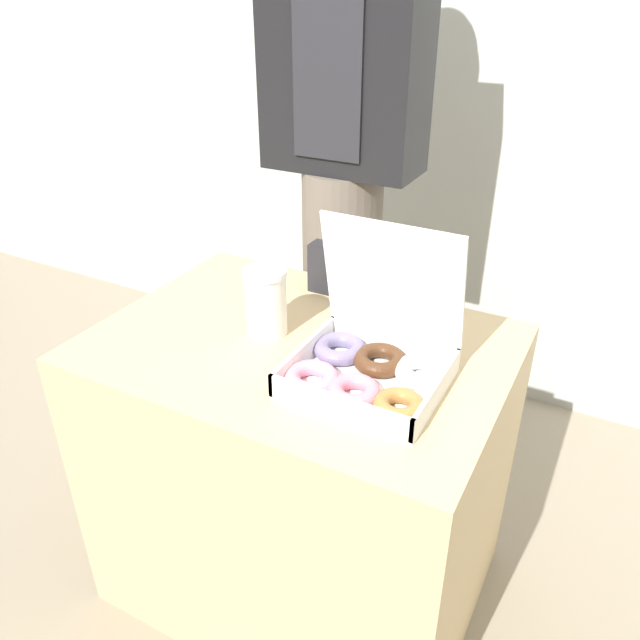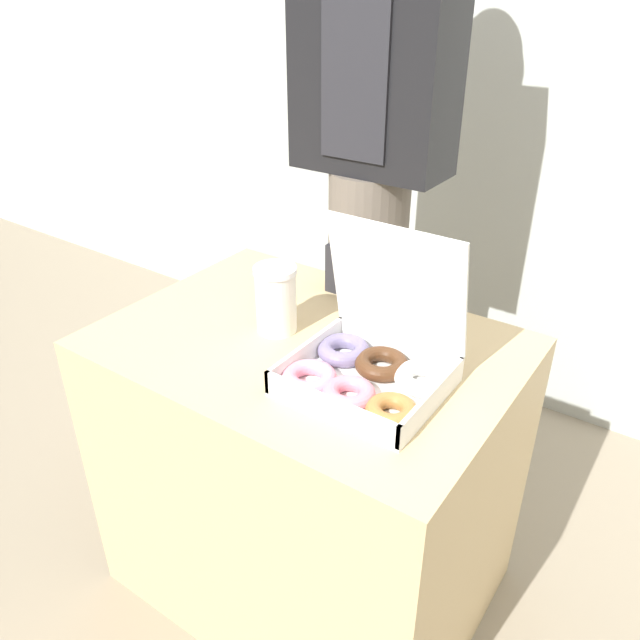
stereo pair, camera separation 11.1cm
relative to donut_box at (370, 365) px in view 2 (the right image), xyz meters
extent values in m
plane|color=gray|center=(-0.19, 0.06, -0.76)|extent=(14.00, 14.00, 0.00)
cube|color=#B2B7B2|center=(-0.19, 1.15, 0.54)|extent=(10.00, 0.05, 2.60)
cube|color=tan|center=(-0.19, 0.06, -0.40)|extent=(0.85, 0.61, 0.72)
cube|color=white|center=(0.00, -0.02, -0.04)|extent=(0.27, 0.25, 0.01)
cube|color=white|center=(-0.13, -0.02, -0.01)|extent=(0.01, 0.25, 0.05)
cube|color=white|center=(0.13, -0.02, -0.01)|extent=(0.01, 0.25, 0.05)
cube|color=white|center=(0.00, -0.14, -0.01)|extent=(0.27, 0.01, 0.05)
cube|color=white|center=(0.00, 0.10, -0.01)|extent=(0.27, 0.01, 0.05)
cube|color=white|center=(0.00, 0.08, 0.13)|extent=(0.27, 0.06, 0.24)
torus|color=pink|center=(-0.08, -0.07, -0.02)|extent=(0.14, 0.14, 0.03)
torus|color=slate|center=(-0.08, 0.04, -0.02)|extent=(0.12, 0.12, 0.03)
torus|color=pink|center=(0.00, -0.07, -0.02)|extent=(0.13, 0.13, 0.03)
torus|color=#4C2D19|center=(0.00, 0.04, -0.02)|extent=(0.11, 0.11, 0.03)
torus|color=#A87038|center=(0.09, -0.07, -0.02)|extent=(0.12, 0.12, 0.03)
torus|color=white|center=(0.09, 0.04, -0.02)|extent=(0.14, 0.14, 0.03)
cylinder|color=silver|center=(-0.26, 0.06, 0.03)|extent=(0.08, 0.08, 0.13)
cylinder|color=white|center=(-0.26, 0.06, 0.10)|extent=(0.09, 0.09, 0.01)
cube|color=#232328|center=(-0.22, 0.29, 0.02)|extent=(0.13, 0.05, 0.12)
cylinder|color=#665B51|center=(-0.33, 0.54, -0.29)|extent=(0.22, 0.22, 0.94)
cube|color=black|center=(-0.33, 0.54, 0.48)|extent=(0.39, 0.18, 0.59)
cube|color=#232328|center=(-0.33, 0.45, 0.42)|extent=(0.18, 0.01, 0.38)
camera|label=1|loc=(0.37, -0.89, 0.63)|focal=35.00mm
camera|label=2|loc=(0.47, -0.83, 0.63)|focal=35.00mm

